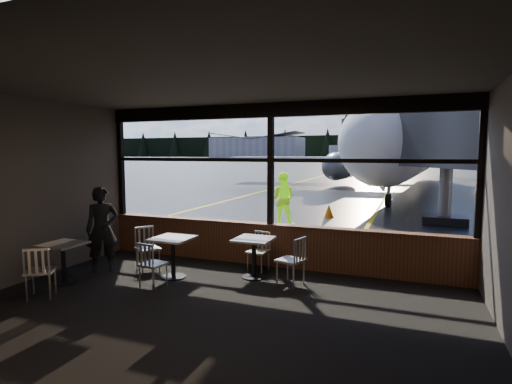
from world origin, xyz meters
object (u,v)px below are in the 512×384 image
Objects in this scene: chair_near_e at (291,261)px; ground_crew at (282,199)px; cafe_table_left at (64,263)px; chair_mid_w at (148,249)px; chair_near_n at (258,252)px; jet_bridge at (440,159)px; cone_nose at (329,211)px; cafe_table_mid at (173,258)px; passenger at (102,229)px; cafe_table_near at (254,258)px; chair_mid_s at (153,265)px; chair_left_s at (41,271)px; airliner at (415,113)px; cone_wing at (281,184)px.

ground_crew reaches higher than chair_near_e.
cafe_table_left is 0.84× the size of chair_mid_w.
chair_near_n is (-0.87, 0.59, -0.05)m from chair_near_e.
cone_nose is at bearing 158.26° from jet_bridge.
cafe_table_mid is 0.46× the size of passenger.
cafe_table_left is 1.50× the size of cone_nose.
cafe_table_near is 0.44× the size of ground_crew.
cafe_table_mid is at bearing -126.10° from jet_bridge.
cafe_table_mid is 0.87× the size of chair_near_e.
chair_mid_s is at bearing 77.70° from ground_crew.
jet_bridge reaches higher than chair_left_s.
airliner reaches higher than ground_crew.
cone_wing is at bearing 109.04° from chair_mid_s.
ground_crew is at bearing 28.06° from passenger.
chair_left_s is 1.88× the size of cone_wing.
chair_near_n is (3.14, 2.03, 0.03)m from cafe_table_left.
chair_left_s is (-1.49, -1.74, 0.05)m from cafe_table_mid.
chair_left_s is at bearing 135.84° from chair_near_e.
cafe_table_mid is 0.64m from chair_mid_s.
passenger is at bearing 28.15° from chair_near_n.
cafe_table_left is 1.59× the size of cone_wing.
ground_crew is at bearing -72.12° from cone_wing.
cafe_table_near is 3.59m from cafe_table_left.
cafe_table_near is 0.86× the size of chair_mid_w.
cafe_table_near is 0.98× the size of cafe_table_mid.
airliner is 25.09m from passenger.
ground_crew is (-4.86, -0.70, -1.37)m from jet_bridge.
chair_left_s is (0.24, -0.71, 0.07)m from cafe_table_left.
cone_wing is (-2.76, 20.72, -0.64)m from passenger.
chair_mid_s is at bearing -95.07° from airliner.
cafe_table_left is 1.03m from passenger.
airliner is 10.60m from cone_wing.
cone_nose is at bearing -128.74° from ground_crew.
airliner is at bearing -158.03° from chair_mid_w.
cafe_table_left is 0.93× the size of chair_near_n.
chair_mid_s is at bearing 130.64° from chair_near_e.
chair_near_n is at bearing 144.21° from chair_mid_w.
passenger reaches higher than cafe_table_mid.
cafe_table_mid is (-5.10, -7.00, -1.87)m from jet_bridge.
chair_near_e reaches higher than cafe_table_near.
airliner is 26.05m from cafe_table_left.
airliner reaches higher than chair_near_e.
chair_near_e is 3.94m from passenger.
cafe_table_near is 7.89m from cone_nose.
chair_left_s is at bearing -70.87° from cafe_table_left.
passenger reaches higher than cone_nose.
cone_nose is (1.42, 8.46, -0.15)m from cafe_table_mid.
chair_near_n is 5.45m from ground_crew.
chair_near_e is at bearing -83.98° from cone_nose.
chair_mid_w is (-5.85, -6.79, -1.81)m from jet_bridge.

